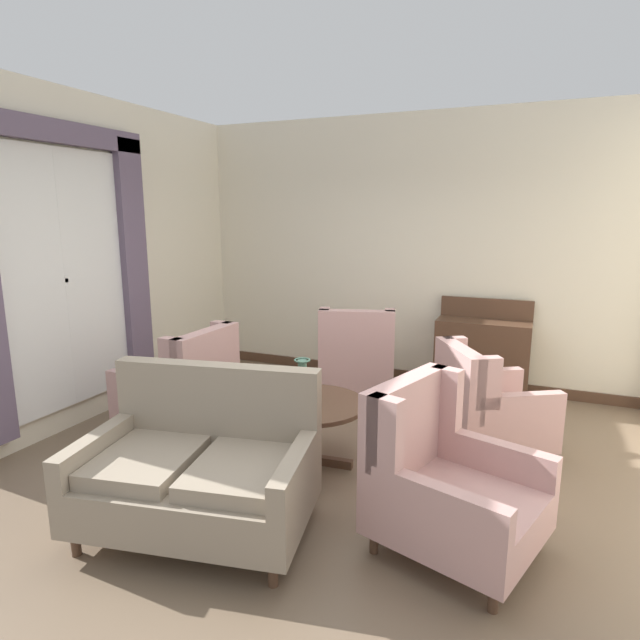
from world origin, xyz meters
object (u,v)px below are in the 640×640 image
settee (200,469)px  armchair_foreground_right (444,482)px  armchair_near_window (486,408)px  coffee_table (310,413)px  armchair_near_sideboard (183,389)px  porcelain_vase (302,385)px  sideboard (482,353)px  armchair_back_corner (357,362)px

settee → armchair_foreground_right: size_ratio=1.42×
armchair_foreground_right → armchair_near_window: bearing=13.4°
coffee_table → settee: bearing=-104.8°
armchair_near_sideboard → armchair_foreground_right: bearing=74.7°
porcelain_vase → settee: bearing=-102.6°
armchair_foreground_right → armchair_near_sideboard: bearing=90.3°
settee → porcelain_vase: bearing=66.8°
coffee_table → armchair_near_window: (1.31, 0.73, -0.02)m
armchair_foreground_right → sideboard: 2.93m
porcelain_vase → armchair_near_window: bearing=29.6°
settee → armchair_near_sideboard: (-1.05, 1.22, 0.01)m
armchair_near_window → armchair_foreground_right: 1.42m
armchair_near_sideboard → settee: bearing=42.8°
armchair_near_sideboard → sideboard: 3.25m
armchair_near_sideboard → armchair_near_window: size_ratio=0.94×
settee → coffee_table: bearing=64.7°
settee → armchair_back_corner: (0.17, 2.62, 0.04)m
armchair_foreground_right → armchair_back_corner: size_ratio=1.05×
porcelain_vase → armchair_back_corner: armchair_back_corner is taller
settee → sideboard: (1.40, 3.35, 0.08)m
armchair_foreground_right → coffee_table: bearing=78.0°
armchair_near_window → armchair_back_corner: armchair_back_corner is taller
sideboard → porcelain_vase: bearing=-117.1°
armchair_near_sideboard → armchair_foreground_right: size_ratio=0.91×
porcelain_vase → sideboard: 2.56m
armchair_foreground_right → armchair_back_corner: bearing=48.6°
settee → armchair_back_corner: armchair_back_corner is taller
armchair_near_window → armchair_foreground_right: (-0.10, -1.42, 0.00)m
settee → armchair_foreground_right: same height
porcelain_vase → settee: settee is taller
armchair_near_window → armchair_foreground_right: size_ratio=0.97×
coffee_table → settee: settee is taller
armchair_near_sideboard → armchair_near_window: (2.65, 0.63, -0.01)m
armchair_foreground_right → sideboard: bearing=19.4°
settee → sideboard: size_ratio=1.45×
coffee_table → sideboard: sideboard is taller
armchair_near_window → armchair_near_sideboard: bearing=72.2°
armchair_back_corner → sideboard: 1.43m
coffee_table → sideboard: (1.11, 2.24, 0.06)m
armchair_near_sideboard → armchair_near_window: bearing=105.2°
coffee_table → armchair_foreground_right: size_ratio=0.81×
sideboard → settee: bearing=-112.7°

